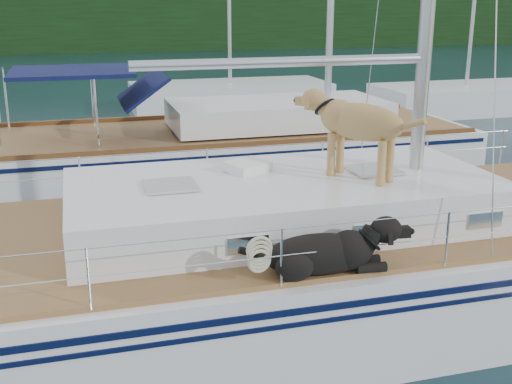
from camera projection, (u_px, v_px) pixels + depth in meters
name	position (u px, v px, depth m)	size (l,w,h in m)	color
ground	(223.00, 320.00, 8.15)	(120.00, 120.00, 0.00)	black
tree_line	(89.00, 11.00, 48.72)	(90.00, 3.00, 6.00)	black
shore_bank	(90.00, 43.00, 50.52)	(92.00, 1.00, 1.20)	#595147
main_sailboat	(230.00, 270.00, 7.97)	(12.00, 3.80, 14.01)	white
neighbor_sailboat	(231.00, 151.00, 14.41)	(11.00, 3.50, 13.30)	white
bg_boat_center	(230.00, 96.00, 23.80)	(7.20, 3.00, 11.65)	white
bg_boat_east	(465.00, 99.00, 23.14)	(6.40, 3.00, 11.65)	white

